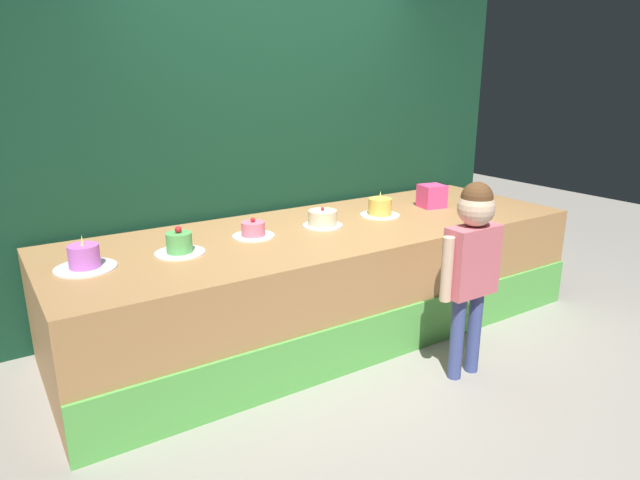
# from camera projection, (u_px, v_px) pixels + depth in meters

# --- Properties ---
(ground_plane) EXTENTS (12.00, 12.00, 0.00)m
(ground_plane) POSITION_uv_depth(u_px,v_px,m) (379.00, 361.00, 3.59)
(ground_plane) COLOR gray
(stage_platform) EXTENTS (3.74, 1.29, 0.76)m
(stage_platform) POSITION_uv_depth(u_px,v_px,m) (326.00, 278.00, 3.98)
(stage_platform) COLOR #B27F4C
(stage_platform) RESTS_ON ground_plane
(curtain_backdrop) EXTENTS (4.53, 0.08, 2.91)m
(curtain_backdrop) POSITION_uv_depth(u_px,v_px,m) (273.00, 120.00, 4.27)
(curtain_backdrop) COLOR #113823
(curtain_backdrop) RESTS_ON ground_plane
(child_figure) EXTENTS (0.47, 0.21, 1.21)m
(child_figure) POSITION_uv_depth(u_px,v_px,m) (472.00, 254.00, 3.22)
(child_figure) COLOR #3F4C8C
(child_figure) RESTS_ON ground_plane
(pink_box) EXTENTS (0.22, 0.21, 0.18)m
(pink_box) POSITION_uv_depth(u_px,v_px,m) (432.00, 196.00, 4.45)
(pink_box) COLOR #F84487
(pink_box) RESTS_ON stage_platform
(donut) EXTENTS (0.15, 0.15, 0.04)m
(donut) POSITION_uv_depth(u_px,v_px,m) (478.00, 197.00, 4.73)
(donut) COLOR brown
(donut) RESTS_ON stage_platform
(cake_far_left) EXTENTS (0.34, 0.34, 0.19)m
(cake_far_left) POSITION_uv_depth(u_px,v_px,m) (84.00, 259.00, 3.04)
(cake_far_left) COLOR white
(cake_far_left) RESTS_ON stage_platform
(cake_left) EXTENTS (0.30, 0.30, 0.17)m
(cake_left) POSITION_uv_depth(u_px,v_px,m) (179.00, 245.00, 3.30)
(cake_left) COLOR white
(cake_left) RESTS_ON stage_platform
(cake_center) EXTENTS (0.28, 0.28, 0.13)m
(cake_center) POSITION_uv_depth(u_px,v_px,m) (253.00, 230.00, 3.64)
(cake_center) COLOR white
(cake_center) RESTS_ON stage_platform
(cake_right) EXTENTS (0.29, 0.29, 0.14)m
(cake_right) POSITION_uv_depth(u_px,v_px,m) (323.00, 219.00, 3.89)
(cake_right) COLOR silver
(cake_right) RESTS_ON stage_platform
(cake_far_right) EXTENTS (0.30, 0.30, 0.19)m
(cake_far_right) POSITION_uv_depth(u_px,v_px,m) (380.00, 208.00, 4.18)
(cake_far_right) COLOR white
(cake_far_right) RESTS_ON stage_platform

